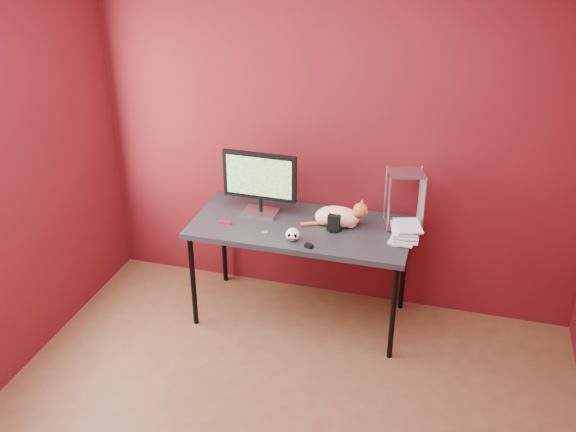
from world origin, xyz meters
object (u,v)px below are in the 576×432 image
(cat, at_px, (338,216))
(book_stack, at_px, (399,159))
(monitor, at_px, (260,180))
(desk, at_px, (301,231))
(speaker, at_px, (334,223))
(skull_mug, at_px, (293,234))

(cat, height_order, book_stack, book_stack)
(monitor, bearing_deg, desk, -14.94)
(desk, height_order, speaker, speaker)
(speaker, bearing_deg, desk, 177.37)
(skull_mug, xyz_separation_m, speaker, (0.23, 0.22, 0.01))
(skull_mug, relative_size, book_stack, 0.08)
(desk, distance_m, book_stack, 0.87)
(speaker, relative_size, book_stack, 0.11)
(desk, height_order, skull_mug, skull_mug)
(cat, relative_size, speaker, 3.81)
(skull_mug, bearing_deg, monitor, 124.67)
(desk, distance_m, cat, 0.28)
(monitor, relative_size, book_stack, 0.48)
(book_stack, bearing_deg, cat, 171.10)
(cat, xyz_separation_m, speaker, (-0.01, -0.07, -0.02))
(cat, bearing_deg, book_stack, -8.11)
(skull_mug, bearing_deg, cat, 38.84)
(cat, distance_m, speaker, 0.07)
(cat, relative_size, skull_mug, 4.80)
(monitor, bearing_deg, speaker, -9.52)
(monitor, distance_m, speaker, 0.60)
(monitor, height_order, speaker, monitor)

